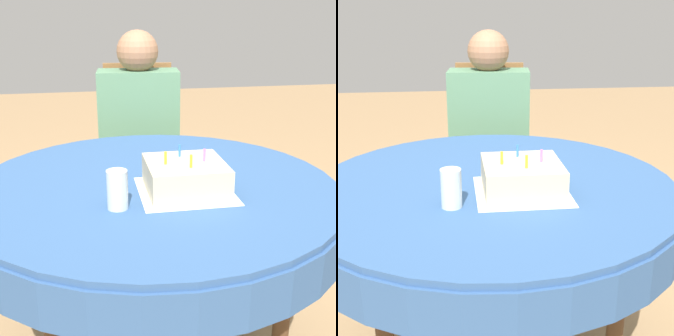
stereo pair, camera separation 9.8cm
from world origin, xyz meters
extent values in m
cylinder|color=#335689|center=(0.00, 0.00, 0.70)|extent=(1.21, 1.21, 0.02)
cylinder|color=#335689|center=(0.00, 0.00, 0.63)|extent=(1.23, 1.23, 0.13)
cylinder|color=#4C331E|center=(0.33, -0.33, 0.34)|extent=(0.05, 0.05, 0.69)
cylinder|color=#4C331E|center=(-0.33, 0.33, 0.34)|extent=(0.05, 0.05, 0.69)
cylinder|color=#4C331E|center=(0.33, 0.33, 0.34)|extent=(0.05, 0.05, 0.69)
cube|color=brown|center=(0.06, 0.88, 0.42)|extent=(0.44, 0.44, 0.04)
cube|color=brown|center=(0.08, 1.06, 0.71)|extent=(0.36, 0.07, 0.54)
cylinder|color=brown|center=(-0.13, 0.72, 0.20)|extent=(0.04, 0.04, 0.40)
cylinder|color=brown|center=(0.21, 0.69, 0.20)|extent=(0.04, 0.04, 0.40)
cylinder|color=brown|center=(-0.09, 1.07, 0.20)|extent=(0.04, 0.04, 0.40)
cylinder|color=brown|center=(0.25, 1.03, 0.20)|extent=(0.04, 0.04, 0.40)
cylinder|color=#9E7051|center=(-0.05, 0.74, 0.22)|extent=(0.09, 0.09, 0.44)
cylinder|color=#9E7051|center=(0.14, 0.72, 0.22)|extent=(0.09, 0.09, 0.44)
cube|color=#568460|center=(0.06, 0.88, 0.70)|extent=(0.42, 0.24, 0.52)
sphere|color=#9E7051|center=(0.06, 0.88, 1.05)|extent=(0.20, 0.20, 0.20)
cube|color=white|center=(0.08, -0.10, 0.71)|extent=(0.29, 0.29, 0.00)
cube|color=beige|center=(0.08, -0.10, 0.76)|extent=(0.24, 0.24, 0.09)
cylinder|color=#D166B2|center=(0.14, -0.10, 0.82)|extent=(0.01, 0.01, 0.04)
cylinder|color=blue|center=(0.08, -0.04, 0.82)|extent=(0.01, 0.01, 0.04)
cylinder|color=gold|center=(0.02, -0.11, 0.82)|extent=(0.01, 0.01, 0.04)
cylinder|color=gold|center=(0.09, -0.15, 0.82)|extent=(0.01, 0.01, 0.04)
cylinder|color=silver|center=(-0.13, -0.19, 0.77)|extent=(0.06, 0.06, 0.11)
camera|label=1|loc=(-0.22, -1.43, 1.26)|focal=50.00mm
camera|label=2|loc=(-0.12, -1.44, 1.26)|focal=50.00mm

